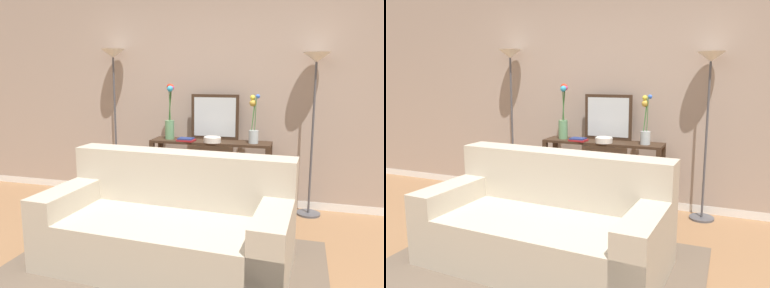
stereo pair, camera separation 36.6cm
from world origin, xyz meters
TOP-DOWN VIEW (x-y plane):
  - back_wall at (0.00, 2.27)m, footprint 12.00×0.15m
  - area_rug at (-0.04, 0.37)m, footprint 2.53×1.80m
  - couch at (-0.04, 0.54)m, footprint 2.00×1.07m
  - console_table at (-0.03, 1.95)m, footprint 1.37×0.33m
  - floor_lamp_left at (-1.25, 2.02)m, footprint 0.28×0.28m
  - floor_lamp_right at (1.08, 2.02)m, footprint 0.28×0.28m
  - wall_mirror at (-0.01, 2.08)m, footprint 0.56×0.02m
  - vase_tall_flowers at (-0.52, 1.96)m, footprint 0.11×0.14m
  - vase_short_flowers at (0.46, 1.94)m, footprint 0.11×0.12m
  - fruit_bowl at (0.02, 1.86)m, footprint 0.19×0.19m
  - book_stack at (-0.29, 1.86)m, footprint 0.21×0.16m
  - book_row_under_console at (-0.37, 1.95)m, footprint 0.44×0.18m

SIDE VIEW (x-z plane):
  - area_rug at x=-0.04m, z-range 0.00..0.01m
  - book_row_under_console at x=-0.37m, z-range -0.01..0.12m
  - couch at x=-0.04m, z-range -0.13..0.75m
  - console_table at x=-0.03m, z-range 0.15..0.94m
  - book_stack at x=-0.29m, z-range 0.79..0.83m
  - fruit_bowl at x=0.02m, z-range 0.79..0.86m
  - vase_short_flowers at x=0.46m, z-range 0.72..1.26m
  - wall_mirror at x=-0.01m, z-range 0.79..1.31m
  - vase_tall_flowers at x=-0.52m, z-range 0.74..1.39m
  - floor_lamp_right at x=1.08m, z-range 0.51..2.27m
  - floor_lamp_left at x=-1.25m, z-range 0.53..2.37m
  - back_wall at x=0.00m, z-range 0.00..2.97m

